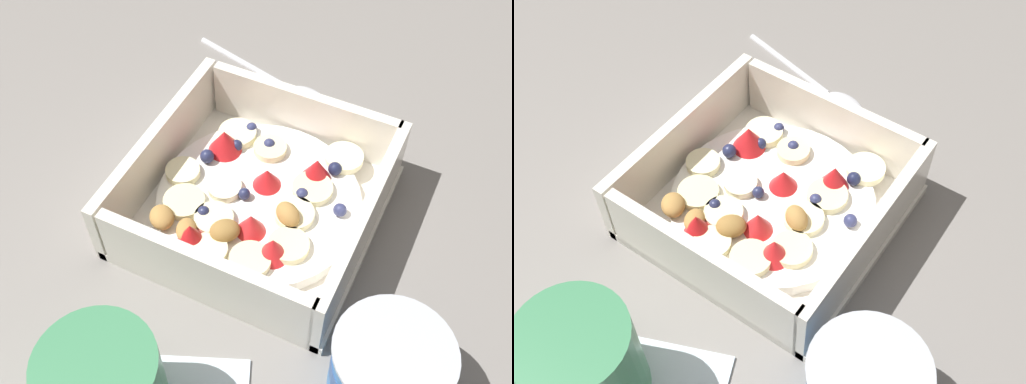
% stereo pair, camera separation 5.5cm
% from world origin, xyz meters
% --- Properties ---
extents(ground_plane, '(2.40, 2.40, 0.00)m').
position_xyz_m(ground_plane, '(0.00, 0.00, 0.00)').
color(ground_plane, gray).
extents(fruit_bowl, '(0.20, 0.20, 0.07)m').
position_xyz_m(fruit_bowl, '(-0.00, -0.00, 0.02)').
color(fruit_bowl, white).
rests_on(fruit_bowl, ground).
extents(spoon, '(0.06, 0.17, 0.01)m').
position_xyz_m(spoon, '(-0.17, -0.05, 0.00)').
color(spoon, silver).
rests_on(spoon, ground).
extents(yogurt_cup, '(0.08, 0.08, 0.07)m').
position_xyz_m(yogurt_cup, '(0.10, 0.15, 0.03)').
color(yogurt_cup, '#3370B7').
rests_on(yogurt_cup, ground).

